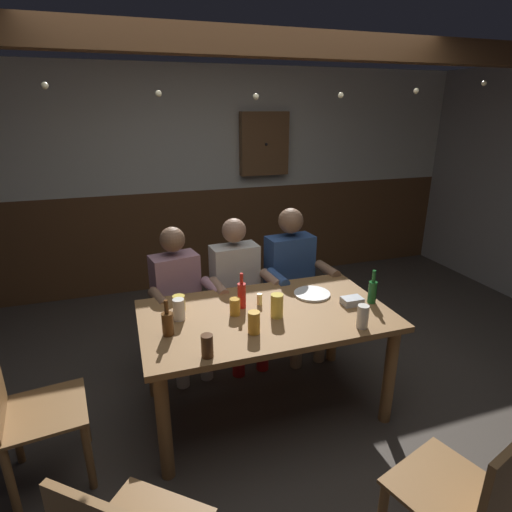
% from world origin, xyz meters
% --- Properties ---
extents(ground_plane, '(7.83, 7.83, 0.00)m').
position_xyz_m(ground_plane, '(0.00, 0.00, 0.00)').
color(ground_plane, '#423A33').
extents(back_wall_upper, '(6.53, 0.12, 1.33)m').
position_xyz_m(back_wall_upper, '(0.00, 2.50, 1.81)').
color(back_wall_upper, beige).
extents(back_wall_wainscot, '(6.53, 0.12, 1.14)m').
position_xyz_m(back_wall_wainscot, '(0.00, 2.50, 0.57)').
color(back_wall_wainscot, brown).
rests_on(back_wall_wainscot, ground_plane).
extents(ceiling_beam, '(5.87, 0.14, 0.16)m').
position_xyz_m(ceiling_beam, '(0.00, 0.33, 2.39)').
color(ceiling_beam, brown).
extents(dining_table, '(1.63, 0.93, 0.75)m').
position_xyz_m(dining_table, '(0.00, 0.07, 0.65)').
color(dining_table, brown).
rests_on(dining_table, ground_plane).
extents(person_0, '(0.55, 0.56, 1.18)m').
position_xyz_m(person_0, '(-0.47, 0.76, 0.65)').
color(person_0, '#B78493').
rests_on(person_0, ground_plane).
extents(person_1, '(0.54, 0.52, 1.21)m').
position_xyz_m(person_1, '(0.01, 0.76, 0.66)').
color(person_1, silver).
rests_on(person_1, ground_plane).
extents(person_2, '(0.56, 0.54, 1.25)m').
position_xyz_m(person_2, '(0.50, 0.76, 0.68)').
color(person_2, '#2D4C84').
rests_on(person_2, ground_plane).
extents(chair_empty_near_left, '(0.55, 0.55, 0.88)m').
position_xyz_m(chair_empty_near_left, '(0.43, -1.29, 0.48)').
color(chair_empty_near_left, brown).
rests_on(chair_empty_near_left, ground_plane).
extents(chair_empty_far_end, '(0.49, 0.49, 0.88)m').
position_xyz_m(chair_empty_far_end, '(-1.44, -0.10, 0.48)').
color(chair_empty_far_end, brown).
rests_on(chair_empty_far_end, ground_plane).
extents(table_candle, '(0.04, 0.04, 0.08)m').
position_xyz_m(table_candle, '(-0.00, 0.20, 0.79)').
color(table_candle, '#F9E08C').
rests_on(table_candle, dining_table).
extents(condiment_caddy, '(0.14, 0.10, 0.05)m').
position_xyz_m(condiment_caddy, '(0.61, 0.01, 0.78)').
color(condiment_caddy, '#B2B7BC').
rests_on(condiment_caddy, dining_table).
extents(plate_0, '(0.26, 0.26, 0.01)m').
position_xyz_m(plate_0, '(0.41, 0.23, 0.76)').
color(plate_0, white).
rests_on(plate_0, dining_table).
extents(bottle_0, '(0.06, 0.06, 0.24)m').
position_xyz_m(bottle_0, '(0.75, -0.01, 0.84)').
color(bottle_0, '#195923').
rests_on(bottle_0, dining_table).
extents(bottle_1, '(0.07, 0.07, 0.23)m').
position_xyz_m(bottle_1, '(-0.65, -0.01, 0.83)').
color(bottle_1, '#593314').
rests_on(bottle_1, dining_table).
extents(bottle_2, '(0.06, 0.06, 0.25)m').
position_xyz_m(bottle_2, '(-0.13, 0.20, 0.85)').
color(bottle_2, red).
rests_on(bottle_2, dining_table).
extents(pint_glass_0, '(0.07, 0.07, 0.13)m').
position_xyz_m(pint_glass_0, '(-0.47, -0.31, 0.82)').
color(pint_glass_0, '#4C2D19').
rests_on(pint_glass_0, dining_table).
extents(pint_glass_1, '(0.08, 0.08, 0.11)m').
position_xyz_m(pint_glass_1, '(-0.54, 0.29, 0.81)').
color(pint_glass_1, '#E5C64C').
rests_on(pint_glass_1, dining_table).
extents(pint_glass_2, '(0.07, 0.07, 0.11)m').
position_xyz_m(pint_glass_2, '(-0.20, 0.11, 0.81)').
color(pint_glass_2, gold).
rests_on(pint_glass_2, dining_table).
extents(pint_glass_3, '(0.07, 0.07, 0.14)m').
position_xyz_m(pint_glass_3, '(-0.16, -0.15, 0.82)').
color(pint_glass_3, gold).
rests_on(pint_glass_3, dining_table).
extents(pint_glass_4, '(0.08, 0.08, 0.16)m').
position_xyz_m(pint_glass_4, '(0.05, -0.00, 0.83)').
color(pint_glass_4, '#E5C64C').
rests_on(pint_glass_4, dining_table).
extents(pint_glass_5, '(0.07, 0.07, 0.15)m').
position_xyz_m(pint_glass_5, '(0.50, -0.29, 0.83)').
color(pint_glass_5, white).
rests_on(pint_glass_5, dining_table).
extents(pint_glass_6, '(0.07, 0.07, 0.14)m').
position_xyz_m(pint_glass_6, '(-0.56, 0.16, 0.83)').
color(pint_glass_6, white).
rests_on(pint_glass_6, dining_table).
extents(wall_dart_cabinet, '(0.56, 0.15, 0.70)m').
position_xyz_m(wall_dart_cabinet, '(0.79, 2.37, 1.65)').
color(wall_dart_cabinet, brown).
extents(string_lights, '(4.60, 0.04, 0.21)m').
position_xyz_m(string_lights, '(0.00, 0.28, 2.17)').
color(string_lights, '#F9EAB2').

